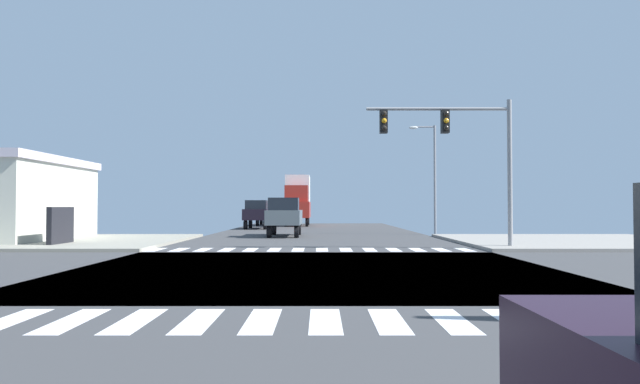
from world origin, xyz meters
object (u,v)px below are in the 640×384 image
at_px(traffic_signal_mast, 452,139).
at_px(pickup_queued_2, 283,215).
at_px(suv_middle_2, 256,212).
at_px(pickup_nearside_1, 266,212).
at_px(street_lamp, 429,168).
at_px(box_truck_trailing_1, 296,199).

bearing_deg(traffic_signal_mast, pickup_queued_2, 127.96).
distance_m(pickup_queued_2, suv_middle_2, 12.37).
bearing_deg(suv_middle_2, pickup_queued_2, 104.04).
height_order(traffic_signal_mast, suv_middle_2, traffic_signal_mast).
bearing_deg(traffic_signal_mast, pickup_nearside_1, 109.57).
relative_size(street_lamp, box_truck_trailing_1, 0.99).
bearing_deg(street_lamp, traffic_signal_mast, -96.87).
distance_m(traffic_signal_mast, pickup_queued_2, 13.34).
xyz_separation_m(street_lamp, suv_middle_2, (-12.44, 9.58, -2.95)).
xyz_separation_m(traffic_signal_mast, pickup_nearside_1, (-10.93, 30.74, -3.45)).
xyz_separation_m(traffic_signal_mast, street_lamp, (1.52, 12.58, -0.40)).
height_order(pickup_nearside_1, suv_middle_2, pickup_nearside_1).
xyz_separation_m(street_lamp, box_truck_trailing_1, (-9.44, 17.27, -1.78)).
relative_size(pickup_queued_2, suv_middle_2, 1.11).
height_order(street_lamp, pickup_nearside_1, street_lamp).
relative_size(box_truck_trailing_1, suv_middle_2, 1.57).
relative_size(pickup_nearside_1, pickup_queued_2, 1.00).
bearing_deg(box_truck_trailing_1, traffic_signal_mast, 104.87).
height_order(traffic_signal_mast, street_lamp, street_lamp).
bearing_deg(box_truck_trailing_1, pickup_queued_2, 90.00).
relative_size(traffic_signal_mast, pickup_queued_2, 1.26).
bearing_deg(pickup_nearside_1, box_truck_trailing_1, 163.54).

